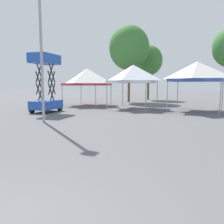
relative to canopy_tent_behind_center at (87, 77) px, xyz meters
name	(u,v)px	position (x,y,z in m)	size (l,w,h in m)	color
canopy_tent_behind_center	(87,77)	(0.00, 0.00, 0.00)	(3.64, 3.64, 3.47)	#9E9EA3
canopy_tent_far_left	(133,74)	(4.84, -0.94, 0.16)	(3.52, 3.52, 3.58)	#9E9EA3
canopy_tent_far_right	(197,72)	(9.76, -1.07, 0.23)	(3.81, 3.81, 3.63)	#9E9EA3
scissor_lift	(46,95)	(-0.04, -5.91, -1.45)	(1.64, 2.44, 4.09)	black
light_pole_near_lift	(40,28)	(2.74, -9.50, 2.13)	(0.36, 0.36, 8.50)	#9E9EA3
tree_behind_tents_center	(149,60)	(3.16, 10.43, 2.39)	(3.52, 3.52, 7.02)	brown
tree_behind_tents_right	(129,48)	(2.08, 5.88, 3.38)	(4.50, 4.50, 8.54)	brown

